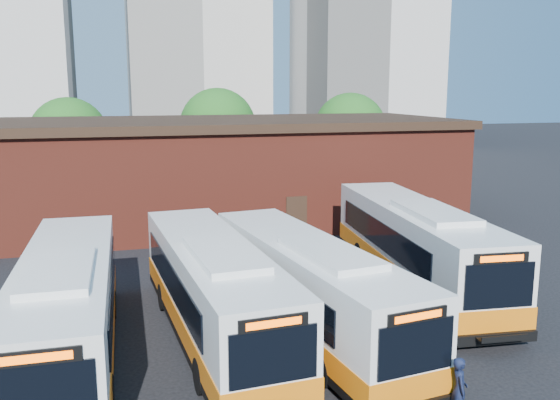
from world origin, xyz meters
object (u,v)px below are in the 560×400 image
object	(u,v)px
bus_west	(68,313)
transit_worker	(459,389)
bus_east	(416,249)
bus_mideast	(309,292)
bus_midwest	(214,294)

from	to	relation	value
bus_west	transit_worker	world-z (taller)	bus_west
bus_east	transit_worker	world-z (taller)	bus_east
bus_west	transit_worker	size ratio (longest dim) A/B	7.57
bus_mideast	transit_worker	xyz separation A→B (m)	(1.99, -6.01, -0.70)
bus_east	bus_midwest	bearing A→B (deg)	-156.21
bus_east	bus_west	bearing A→B (deg)	-160.40
bus_west	bus_midwest	distance (m)	4.55
bus_midwest	bus_mideast	bearing A→B (deg)	-14.07
bus_west	bus_mideast	xyz separation A→B (m)	(7.65, -0.08, -0.03)
bus_west	bus_east	world-z (taller)	bus_east
transit_worker	bus_midwest	bearing A→B (deg)	56.60
bus_west	bus_midwest	bearing A→B (deg)	6.29
bus_midwest	transit_worker	size ratio (longest dim) A/B	7.59
bus_mideast	bus_east	world-z (taller)	bus_east
bus_midwest	bus_east	xyz separation A→B (m)	(9.00, 3.05, 0.10)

